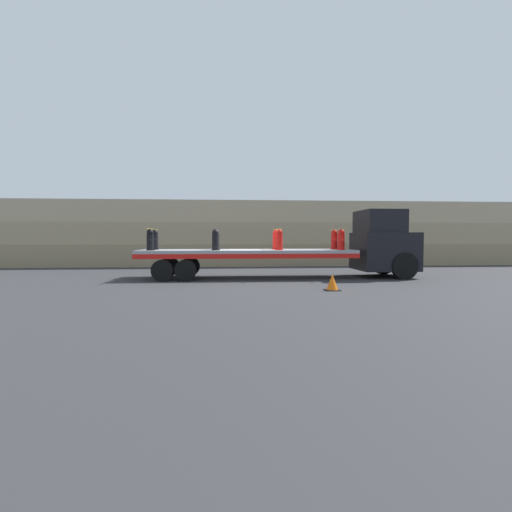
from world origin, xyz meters
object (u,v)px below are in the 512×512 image
at_px(fire_hydrant_black_near_0, 150,240).
at_px(truck_cab, 385,244).
at_px(fire_hydrant_black_near_1, 216,240).
at_px(fire_hydrant_red_far_3, 334,240).
at_px(flatbed_trailer, 232,255).
at_px(fire_hydrant_red_near_3, 341,240).
at_px(fire_hydrant_black_far_1, 216,240).
at_px(fire_hydrant_red_far_2, 276,240).
at_px(traffic_cone, 332,282).
at_px(fire_hydrant_red_near_2, 279,240).
at_px(fire_hydrant_black_far_0, 155,240).

bearing_deg(fire_hydrant_black_near_0, truck_cab, 3.03).
distance_m(fire_hydrant_black_near_1, fire_hydrant_red_far_3, 5.60).
xyz_separation_m(flatbed_trailer, fire_hydrant_red_near_3, (4.79, -0.55, 0.68)).
height_order(flatbed_trailer, fire_hydrant_red_far_3, fire_hydrant_red_far_3).
distance_m(fire_hydrant_black_near_0, fire_hydrant_black_far_1, 2.96).
relative_size(flatbed_trailer, fire_hydrant_red_far_2, 10.42).
distance_m(truck_cab, fire_hydrant_black_far_1, 7.73).
bearing_deg(traffic_cone, fire_hydrant_red_near_2, 108.61).
distance_m(flatbed_trailer, fire_hydrant_red_far_3, 4.87).
height_order(fire_hydrant_red_near_2, traffic_cone, fire_hydrant_red_near_2).
distance_m(truck_cab, fire_hydrant_black_near_0, 10.47).
xyz_separation_m(fire_hydrant_black_far_0, fire_hydrant_black_far_1, (2.75, 0.00, 0.00)).
bearing_deg(traffic_cone, fire_hydrant_red_near_3, 69.45).
bearing_deg(fire_hydrant_black_near_1, fire_hydrant_black_far_0, 158.03).
height_order(fire_hydrant_black_near_0, traffic_cone, fire_hydrant_black_near_0).
bearing_deg(fire_hydrant_red_near_2, fire_hydrant_black_far_0, 168.59).
bearing_deg(fire_hydrant_black_near_0, fire_hydrant_black_near_1, 0.00).
distance_m(truck_cab, fire_hydrant_red_near_2, 5.00).
relative_size(fire_hydrant_black_far_0, traffic_cone, 1.61).
bearing_deg(fire_hydrant_red_far_3, fire_hydrant_red_far_2, 180.00).
distance_m(fire_hydrant_black_far_1, fire_hydrant_red_far_3, 5.49).
relative_size(fire_hydrant_black_near_0, fire_hydrant_red_near_3, 1.00).
height_order(fire_hydrant_red_near_3, traffic_cone, fire_hydrant_red_near_3).
xyz_separation_m(truck_cab, fire_hydrant_black_near_1, (-7.71, -0.55, 0.20)).
xyz_separation_m(fire_hydrant_black_far_0, fire_hydrant_black_near_1, (2.75, -1.11, 0.00)).
bearing_deg(traffic_cone, fire_hydrant_red_far_3, 73.76).
bearing_deg(fire_hydrant_black_near_0, fire_hydrant_red_far_3, 7.66).
height_order(truck_cab, fire_hydrant_red_far_3, truck_cab).
height_order(fire_hydrant_black_far_0, fire_hydrant_red_near_2, same).
bearing_deg(fire_hydrant_black_far_1, fire_hydrant_red_near_3, -11.41).
distance_m(flatbed_trailer, fire_hydrant_black_far_1, 1.12).
relative_size(fire_hydrant_red_far_3, traffic_cone, 1.61).
distance_m(truck_cab, flatbed_trailer, 7.02).
bearing_deg(traffic_cone, fire_hydrant_black_near_0, 150.40).
bearing_deg(flatbed_trailer, fire_hydrant_black_near_0, -170.87).
xyz_separation_m(fire_hydrant_black_near_0, traffic_cone, (6.79, -3.86, -1.42)).
distance_m(flatbed_trailer, fire_hydrant_black_far_0, 3.56).
height_order(fire_hydrant_red_near_2, fire_hydrant_red_near_3, same).
height_order(flatbed_trailer, fire_hydrant_black_near_1, fire_hydrant_black_near_1).
bearing_deg(fire_hydrant_red_far_3, fire_hydrant_black_near_0, -172.34).
bearing_deg(fire_hydrant_red_far_2, flatbed_trailer, -164.83).
height_order(fire_hydrant_black_near_0, fire_hydrant_black_near_1, same).
relative_size(flatbed_trailer, fire_hydrant_red_near_3, 10.42).
height_order(fire_hydrant_black_near_0, fire_hydrant_red_far_3, same).
relative_size(fire_hydrant_red_near_2, fire_hydrant_red_near_3, 1.00).
xyz_separation_m(fire_hydrant_black_near_0, fire_hydrant_red_near_3, (8.24, 0.00, 0.00)).
bearing_deg(fire_hydrant_black_near_1, traffic_cone, -43.65).
distance_m(fire_hydrant_black_far_1, fire_hydrant_red_far_2, 2.75).
distance_m(truck_cab, traffic_cone, 5.86).
xyz_separation_m(truck_cab, fire_hydrant_black_near_0, (-10.46, -0.55, 0.20)).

